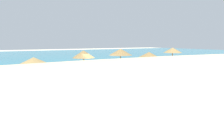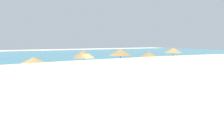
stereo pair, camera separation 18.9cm
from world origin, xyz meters
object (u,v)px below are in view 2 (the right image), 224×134
at_px(beach_umbrella_3, 121,52).
at_px(lounge_chair_1, 44,84).
at_px(beach_umbrella_5, 173,50).
at_px(beach_umbrella_1, 33,60).
at_px(beach_umbrella_4, 149,55).
at_px(cooler_box, 191,73).
at_px(beach_umbrella_2, 83,54).

relative_size(beach_umbrella_3, lounge_chair_1, 1.89).
relative_size(beach_umbrella_5, lounge_chair_1, 1.89).
xyz_separation_m(beach_umbrella_1, beach_umbrella_4, (11.33, 0.02, 0.02)).
height_order(beach_umbrella_3, cooler_box, beach_umbrella_3).
relative_size(beach_umbrella_1, cooler_box, 5.60).
bearing_deg(beach_umbrella_5, beach_umbrella_1, -179.39).
distance_m(beach_umbrella_1, beach_umbrella_5, 15.12).
bearing_deg(cooler_box, beach_umbrella_1, 171.95).
distance_m(beach_umbrella_2, beach_umbrella_4, 7.28).
xyz_separation_m(beach_umbrella_1, beach_umbrella_5, (15.12, 0.16, 0.42)).
height_order(beach_umbrella_2, cooler_box, beach_umbrella_2).
bearing_deg(cooler_box, beach_umbrella_5, 95.43).
xyz_separation_m(beach_umbrella_2, beach_umbrella_5, (11.05, -0.16, 0.10)).
xyz_separation_m(beach_umbrella_4, lounge_chair_1, (-10.78, -0.73, -1.70)).
xyz_separation_m(lounge_chair_1, cooler_box, (14.79, -1.45, -0.29)).
relative_size(beach_umbrella_3, cooler_box, 6.77).
height_order(beach_umbrella_4, cooler_box, beach_umbrella_4).
bearing_deg(lounge_chair_1, beach_umbrella_5, -118.81).
bearing_deg(beach_umbrella_3, lounge_chair_1, -176.69).
relative_size(beach_umbrella_3, beach_umbrella_5, 1.00).
xyz_separation_m(beach_umbrella_1, beach_umbrella_3, (7.49, -0.31, 0.44)).
bearing_deg(lounge_chair_1, beach_umbrella_1, 5.14).
height_order(beach_umbrella_1, lounge_chair_1, beach_umbrella_1).
bearing_deg(beach_umbrella_2, beach_umbrella_1, -175.51).
xyz_separation_m(beach_umbrella_4, beach_umbrella_5, (3.79, 0.14, 0.41)).
relative_size(beach_umbrella_1, beach_umbrella_5, 0.83).
bearing_deg(cooler_box, beach_umbrella_2, 167.56).
distance_m(beach_umbrella_5, lounge_chair_1, 14.75).
height_order(beach_umbrella_1, beach_umbrella_2, beach_umbrella_2).
bearing_deg(lounge_chair_1, beach_umbrella_3, -118.94).
bearing_deg(beach_umbrella_2, lounge_chair_1, -163.62).
height_order(beach_umbrella_1, cooler_box, beach_umbrella_1).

